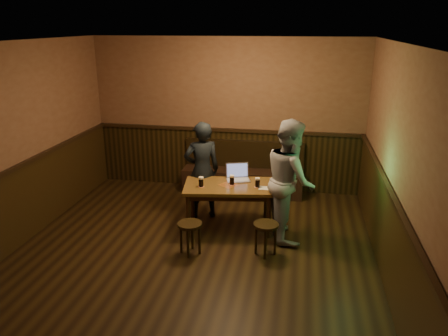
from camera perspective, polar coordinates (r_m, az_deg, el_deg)
room at (r=5.54m, az=-4.72°, el=-0.83°), size 5.04×6.04×2.84m
bench at (r=8.11m, az=2.48°, el=-1.09°), size 2.20×0.50×0.95m
pub_table at (r=6.58m, az=0.63°, el=-2.98°), size 1.43×0.95×0.72m
stool_left at (r=5.99m, az=-4.48°, el=-7.97°), size 0.34×0.34×0.46m
stool_right at (r=5.97m, az=5.49°, el=-8.05°), size 0.36×0.36×0.46m
pint_left at (r=6.46m, az=-3.02°, el=-1.81°), size 0.10×0.10×0.15m
pint_mid at (r=6.53m, az=1.04°, el=-1.57°), size 0.10×0.10×0.15m
pint_right at (r=6.45m, az=4.40°, el=-1.90°), size 0.09×0.09×0.15m
laptop at (r=6.75m, az=1.82°, el=-1.00°), size 0.42×0.37×0.25m
menu at (r=6.44m, az=5.54°, el=-2.63°), size 0.22×0.15×0.00m
person_suit at (r=6.93m, az=-2.89°, el=-0.33°), size 0.69×0.60×1.58m
person_grey at (r=6.31m, az=8.62°, el=-1.55°), size 0.86×1.00×1.77m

